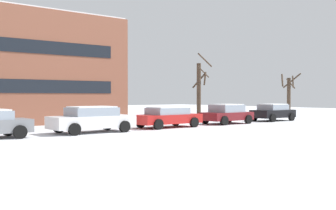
% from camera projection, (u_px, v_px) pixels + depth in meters
% --- Properties ---
extents(parked_car_white, '(4.59, 2.15, 1.44)m').
position_uv_depth(parked_car_white, '(92.00, 119.00, 21.92)').
color(parked_car_white, white).
rests_on(parked_car_white, ground).
extents(parked_car_red, '(4.43, 2.09, 1.31)m').
position_uv_depth(parked_car_red, '(168.00, 117.00, 25.45)').
color(parked_car_red, red).
rests_on(parked_car_red, ground).
extents(parked_car_maroon, '(3.83, 2.12, 1.41)m').
position_uv_depth(parked_car_maroon, '(227.00, 114.00, 28.82)').
color(parked_car_maroon, maroon).
rests_on(parked_car_maroon, ground).
extents(parked_car_black, '(3.82, 2.01, 1.36)m').
position_uv_depth(parked_car_black, '(273.00, 112.00, 32.23)').
color(parked_car_black, black).
rests_on(parked_car_black, ground).
extents(tree_far_mid, '(1.56, 1.59, 5.38)m').
position_uv_depth(tree_far_mid, '(199.00, 89.00, 32.63)').
color(tree_far_mid, '#423326').
rests_on(tree_far_mid, ground).
extents(tree_far_right, '(2.09, 1.79, 4.24)m').
position_uv_depth(tree_far_right, '(289.00, 94.00, 38.90)').
color(tree_far_right, '#423326').
rests_on(tree_far_right, ground).
extents(building_far_right, '(15.31, 8.68, 8.02)m').
position_uv_depth(building_far_right, '(9.00, 69.00, 29.90)').
color(building_far_right, brown).
rests_on(building_far_right, ground).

